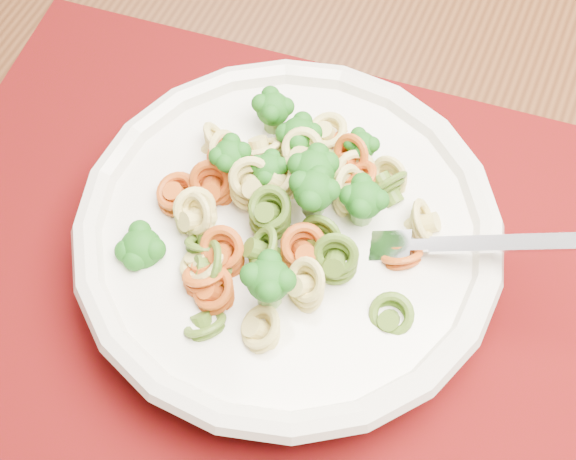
{
  "coord_description": "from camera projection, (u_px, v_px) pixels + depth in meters",
  "views": [
    {
      "loc": [
        -0.18,
        -0.52,
        1.22
      ],
      "look_at": [
        -0.18,
        -0.27,
        0.77
      ],
      "focal_mm": 50.0,
      "sensor_mm": 36.0,
      "label": 1
    }
  ],
  "objects": [
    {
      "name": "placemat",
      "position": [
        256.0,
        269.0,
        0.55
      ],
      "size": [
        0.58,
        0.51,
        0.0
      ],
      "primitive_type": "cube",
      "rotation": [
        0.0,
        0.0,
        -0.32
      ],
      "color": "#4F030C",
      "rests_on": "dining_table"
    },
    {
      "name": "pasta_bowl",
      "position": [
        288.0,
        237.0,
        0.53
      ],
      "size": [
        0.28,
        0.28,
        0.05
      ],
      "color": "white",
      "rests_on": "placemat"
    },
    {
      "name": "pasta_broccoli_heap",
      "position": [
        288.0,
        225.0,
        0.51
      ],
      "size": [
        0.24,
        0.24,
        0.06
      ],
      "primitive_type": null,
      "color": "#F0DE76",
      "rests_on": "pasta_bowl"
    },
    {
      "name": "fork",
      "position": [
        391.0,
        246.0,
        0.51
      ],
      "size": [
        0.18,
        0.06,
        0.08
      ],
      "primitive_type": null,
      "rotation": [
        0.0,
        -0.35,
        -0.18
      ],
      "color": "silver",
      "rests_on": "pasta_bowl"
    },
    {
      "name": "dining_table",
      "position": [
        318.0,
        292.0,
        0.64
      ],
      "size": [
        1.79,
        1.52,
        0.73
      ],
      "rotation": [
        0.0,
        0.0,
        -0.42
      ],
      "color": "#532E17",
      "rests_on": "ground"
    }
  ]
}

